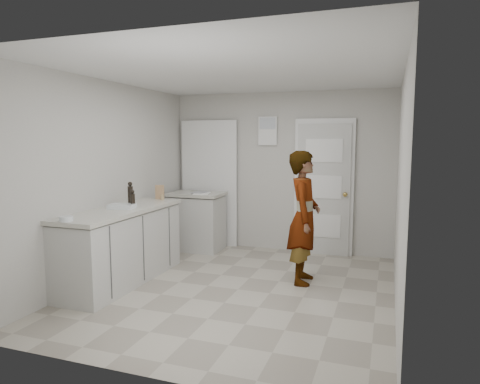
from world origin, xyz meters
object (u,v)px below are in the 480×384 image
at_px(oil_cruet_a, 133,199).
at_px(baking_dish, 122,206).
at_px(person, 304,217).
at_px(cake_mix_box, 160,192).
at_px(spice_jar, 162,197).
at_px(oil_cruet_b, 130,194).
at_px(egg_bowl, 66,219).

relative_size(oil_cruet_a, baking_dish, 0.66).
relative_size(person, oil_cruet_a, 7.24).
height_order(cake_mix_box, spice_jar, cake_mix_box).
bearing_deg(spice_jar, oil_cruet_b, -105.95).
height_order(oil_cruet_a, egg_bowl, oil_cruet_a).
height_order(person, oil_cruet_b, person).
distance_m(person, baking_dish, 2.23).
relative_size(oil_cruet_b, baking_dish, 0.88).
distance_m(baking_dish, egg_bowl, 0.90).
bearing_deg(spice_jar, oil_cruet_a, -89.97).
bearing_deg(spice_jar, cake_mix_box, 134.70).
bearing_deg(baking_dish, egg_bowl, -93.27).
bearing_deg(baking_dish, spice_jar, 82.95).
xyz_separation_m(oil_cruet_a, egg_bowl, (-0.15, -0.99, -0.08)).
distance_m(cake_mix_box, baking_dish, 0.90).
bearing_deg(spice_jar, egg_bowl, -95.06).
bearing_deg(cake_mix_box, oil_cruet_a, -108.73).
height_order(oil_cruet_a, oil_cruet_b, oil_cruet_b).
distance_m(oil_cruet_a, egg_bowl, 1.00).
bearing_deg(oil_cruet_a, cake_mix_box, 96.18).
bearing_deg(oil_cruet_a, spice_jar, 90.03).
relative_size(spice_jar, baking_dish, 0.22).
height_order(cake_mix_box, oil_cruet_a, oil_cruet_a).
height_order(oil_cruet_b, egg_bowl, oil_cruet_b).
bearing_deg(baking_dish, oil_cruet_a, 39.92).
bearing_deg(egg_bowl, oil_cruet_b, 90.14).
bearing_deg(egg_bowl, baking_dish, 86.73).
height_order(person, egg_bowl, person).
height_order(spice_jar, egg_bowl, spice_jar).
bearing_deg(cake_mix_box, person, -29.54).
distance_m(person, oil_cruet_a, 2.12).
xyz_separation_m(person, oil_cruet_b, (-2.16, -0.46, 0.25)).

